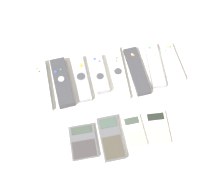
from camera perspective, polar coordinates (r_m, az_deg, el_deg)
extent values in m
plane|color=beige|center=(1.08, 0.33, -1.92)|extent=(3.00, 3.00, 0.00)
cube|color=#B7B7BC|center=(1.14, -12.94, 2.14)|extent=(0.07, 0.21, 0.02)
cylinder|color=blue|center=(1.16, -13.16, 4.74)|extent=(0.01, 0.01, 0.00)
cylinder|color=orange|center=(1.17, -13.59, 5.27)|extent=(0.01, 0.01, 0.00)
cylinder|color=silver|center=(1.17, -14.04, 5.47)|extent=(0.01, 0.01, 0.00)
cube|color=#333338|center=(1.12, -9.12, 2.84)|extent=(0.07, 0.20, 0.03)
cylinder|color=#99999E|center=(1.12, -9.28, 3.47)|extent=(0.02, 0.02, 0.00)
cylinder|color=green|center=(1.14, -9.34, 5.20)|extent=(0.01, 0.01, 0.00)
cylinder|color=blue|center=(1.13, -10.27, 4.76)|extent=(0.01, 0.01, 0.00)
cube|color=gray|center=(1.13, -5.62, 3.53)|extent=(0.05, 0.18, 0.02)
cylinder|color=#38383D|center=(1.12, -5.70, 3.96)|extent=(0.03, 0.03, 0.00)
cylinder|color=silver|center=(1.16, -5.81, 6.83)|extent=(0.01, 0.01, 0.00)
cylinder|color=orange|center=(1.14, -5.61, 5.90)|extent=(0.01, 0.01, 0.00)
cylinder|color=yellow|center=(1.15, -5.68, 6.19)|extent=(0.01, 0.01, 0.00)
cylinder|color=yellow|center=(1.14, -5.76, 5.77)|extent=(0.01, 0.01, 0.00)
cube|color=gray|center=(1.13, -2.34, 4.38)|extent=(0.05, 0.16, 0.02)
cylinder|color=#38383D|center=(1.11, -2.20, 4.01)|extent=(0.02, 0.02, 0.00)
cylinder|color=blue|center=(1.14, -2.34, 6.74)|extent=(0.01, 0.01, 0.00)
cylinder|color=blue|center=(1.15, -3.20, 7.15)|extent=(0.01, 0.01, 0.00)
cube|color=white|center=(1.13, 1.11, 4.57)|extent=(0.05, 0.22, 0.02)
cylinder|color=#38383D|center=(1.13, 1.10, 4.92)|extent=(0.03, 0.03, 0.00)
cylinder|color=red|center=(1.15, 0.84, 6.79)|extent=(0.01, 0.01, 0.00)
cylinder|color=silver|center=(1.18, 0.88, 8.68)|extent=(0.01, 0.01, 0.00)
cylinder|color=green|center=(1.16, 0.87, 7.34)|extent=(0.01, 0.01, 0.00)
cube|color=#333338|center=(1.14, 4.56, 4.96)|extent=(0.06, 0.20, 0.02)
cylinder|color=orange|center=(1.17, 3.93, 7.84)|extent=(0.01, 0.01, 0.00)
cylinder|color=silver|center=(1.17, 3.69, 7.96)|extent=(0.01, 0.01, 0.00)
cube|color=gray|center=(1.16, 7.81, 5.93)|extent=(0.06, 0.19, 0.02)
cylinder|color=#99999E|center=(1.15, 8.00, 5.63)|extent=(0.02, 0.02, 0.00)
cylinder|color=silver|center=(1.18, 7.03, 8.01)|extent=(0.01, 0.01, 0.00)
cylinder|color=yellow|center=(1.18, 7.85, 7.84)|extent=(0.01, 0.01, 0.00)
cylinder|color=green|center=(1.19, 6.89, 9.10)|extent=(0.01, 0.01, 0.00)
cylinder|color=silver|center=(1.19, 6.87, 8.79)|extent=(0.01, 0.01, 0.00)
cube|color=silver|center=(1.18, 10.99, 6.38)|extent=(0.05, 0.16, 0.02)
cylinder|color=silver|center=(1.17, 11.10, 6.61)|extent=(0.03, 0.03, 0.00)
cylinder|color=green|center=(1.19, 9.77, 8.58)|extent=(0.01, 0.01, 0.00)
cylinder|color=orange|center=(1.20, 10.21, 9.13)|extent=(0.01, 0.01, 0.00)
cylinder|color=green|center=(1.20, 10.62, 9.17)|extent=(0.01, 0.01, 0.00)
cube|color=#4C4C51|center=(1.03, -5.27, -7.97)|extent=(0.09, 0.12, 0.01)
cube|color=#333D33|center=(1.04, -5.61, -5.85)|extent=(0.07, 0.03, 0.00)
cube|color=#342F30|center=(1.02, -5.09, -9.25)|extent=(0.08, 0.06, 0.00)
cube|color=#4C4C51|center=(1.03, -0.16, -7.31)|extent=(0.07, 0.15, 0.02)
cube|color=#38473D|center=(1.04, -0.75, -4.56)|extent=(0.06, 0.03, 0.00)
cube|color=#3C372D|center=(1.01, 0.24, -8.97)|extent=(0.06, 0.08, 0.00)
cube|color=silver|center=(1.04, 4.09, -6.23)|extent=(0.06, 0.11, 0.01)
cube|color=#333D33|center=(1.05, 3.61, -4.19)|extent=(0.05, 0.03, 0.00)
cube|color=tan|center=(1.02, 4.47, -7.40)|extent=(0.05, 0.06, 0.00)
cube|color=beige|center=(1.05, 8.31, -5.46)|extent=(0.08, 0.12, 0.01)
cube|color=black|center=(1.06, 7.97, -3.41)|extent=(0.06, 0.03, 0.00)
cube|color=gray|center=(1.04, 8.61, -6.68)|extent=(0.07, 0.06, 0.00)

